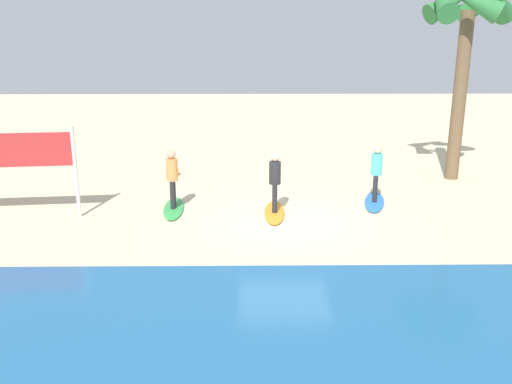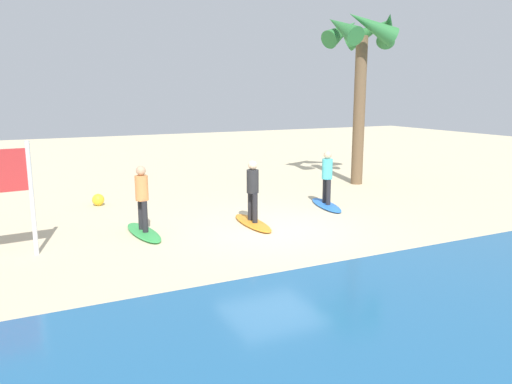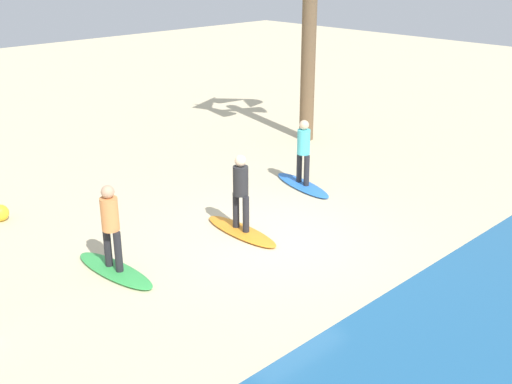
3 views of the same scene
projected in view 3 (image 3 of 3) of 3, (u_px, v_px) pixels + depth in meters
The scene contains 8 objects.
ground_plane at pixel (271, 239), 13.00m from camera, with size 60.00×60.00×0.00m, color beige.
surfboard_blue at pixel (302, 185), 15.82m from camera, with size 2.10×0.56×0.09m, color blue.
surfer_blue at pixel (304, 147), 15.46m from camera, with size 0.32×0.45×1.64m.
surfboard_orange at pixel (241, 231), 13.24m from camera, with size 2.10×0.56×0.09m, color orange.
surfer_orange at pixel (241, 187), 12.88m from camera, with size 0.32×0.46×1.64m.
surfboard_green at pixel (115, 270), 11.63m from camera, with size 2.10×0.56×0.09m, color green.
surfer_green at pixel (110, 221), 11.27m from camera, with size 0.32×0.46×1.64m.
beach_ball at pixel (0, 213), 13.79m from camera, with size 0.37×0.37×0.37m, color yellow.
Camera 3 is at (8.43, 8.21, 5.62)m, focal length 43.99 mm.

